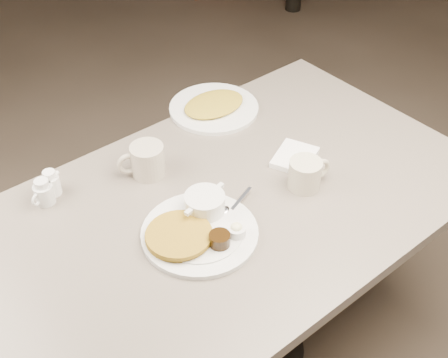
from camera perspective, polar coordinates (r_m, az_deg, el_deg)
diner_table at (r=1.80m, az=0.41°, el=-6.13°), size 1.50×0.90×0.75m
main_plate at (r=1.58m, az=-2.53°, el=-4.63°), size 0.41×0.38×0.07m
coffee_mug_near at (r=1.72m, az=7.99°, el=0.54°), size 0.14×0.11×0.09m
napkin at (r=1.83m, az=6.91°, el=2.12°), size 0.18×0.16×0.02m
coffee_mug_far at (r=1.75m, az=-7.58°, el=1.79°), size 0.16×0.13×0.10m
creamer_left at (r=1.73m, az=-17.17°, el=-1.28°), size 0.08×0.06×0.08m
creamer_right at (r=1.75m, az=-16.49°, el=-0.41°), size 0.07×0.05×0.08m
hash_plate at (r=2.04m, az=-0.99°, el=7.06°), size 0.31×0.31×0.04m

